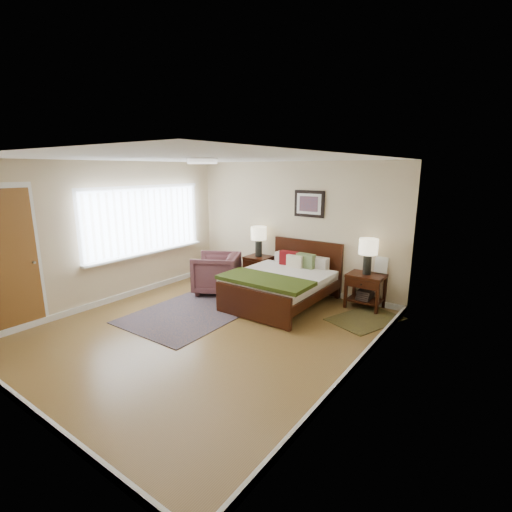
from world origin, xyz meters
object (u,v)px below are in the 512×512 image
nightstand_left (258,262)px  rug_persian (193,312)px  bed (283,279)px  lamp_left (259,236)px  nightstand_right (365,288)px  lamp_right (368,250)px  armchair (217,273)px

nightstand_left → rug_persian: nightstand_left is taller
bed → lamp_left: (-1.02, 0.69, 0.56)m
nightstand_right → rug_persian: (-2.27, -1.90, -0.36)m
nightstand_right → rug_persian: bearing=-140.0°
bed → lamp_right: (1.25, 0.69, 0.56)m
lamp_right → rug_persian: (-2.27, -1.91, -1.02)m
nightstand_right → lamp_left: (-2.27, 0.01, 0.66)m
armchair → rug_persian: size_ratio=0.38×
nightstand_left → lamp_left: bearing=90.0°
nightstand_right → armchair: bearing=-161.8°
rug_persian → lamp_left: bearing=89.3°
nightstand_left → nightstand_right: same height
rug_persian → bed: bearing=49.4°
nightstand_right → lamp_right: bearing=90.0°
lamp_right → lamp_left: bearing=180.0°
lamp_right → armchair: bearing=-161.6°
bed → nightstand_right: bed is taller
armchair → nightstand_right: bearing=79.8°
lamp_right → rug_persian: lamp_right is taller
nightstand_left → lamp_left: size_ratio=0.99×
nightstand_left → nightstand_right: (2.27, 0.01, -0.11)m
nightstand_right → armchair: (-2.64, -0.87, 0.02)m
lamp_right → rug_persian: bearing=-139.8°
rug_persian → nightstand_right: bearing=39.3°
bed → nightstand_right: (1.25, 0.68, -0.10)m
bed → lamp_right: 1.53m
nightstand_right → lamp_right: size_ratio=1.00×
nightstand_left → rug_persian: size_ratio=0.27×
nightstand_left → bed: bearing=-33.3°
rug_persian → nightstand_left: bearing=89.3°
bed → rug_persian: 1.66m
lamp_left → rug_persian: lamp_left is taller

